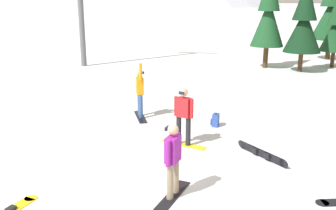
# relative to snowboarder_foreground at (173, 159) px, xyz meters

# --- Properties ---
(ground_plane) EXTENTS (800.00, 800.00, 0.00)m
(ground_plane) POSITION_rel_snowboarder_foreground_xyz_m (-0.68, 0.32, -0.89)
(ground_plane) COLOR white
(snowboarder_foreground) EXTENTS (0.66, 1.51, 1.69)m
(snowboarder_foreground) POSITION_rel_snowboarder_foreground_xyz_m (0.00, 0.00, 0.00)
(snowboarder_foreground) COLOR black
(snowboarder_foreground) RESTS_ON ground_plane
(snowboarder_midground) EXTENTS (1.46, 0.81, 1.75)m
(snowboarder_midground) POSITION_rel_snowboarder_foreground_xyz_m (-0.13, 3.13, 0.04)
(snowboarder_midground) COLOR yellow
(snowboarder_midground) RESTS_ON ground_plane
(snowboarder_background) EXTENTS (0.83, 1.55, 2.06)m
(snowboarder_background) POSITION_rel_snowboarder_foreground_xyz_m (-2.03, 5.65, 0.08)
(snowboarder_background) COLOR black
(snowboarder_background) RESTS_ON ground_plane
(loose_snowboard_near_right) EXTENTS (1.30, 1.48, 0.27)m
(loose_snowboard_near_right) POSITION_rel_snowboarder_foreground_xyz_m (2.11, 2.46, -0.75)
(loose_snowboard_near_right) COLOR black
(loose_snowboard_near_right) RESTS_ON ground_plane
(backpack_blue) EXTENTS (0.30, 0.35, 0.47)m
(backpack_blue) POSITION_rel_snowboarder_foreground_xyz_m (0.76, 5.03, -0.68)
(backpack_blue) COLOR #2D4C9E
(backpack_blue) RESTS_ON ground_plane
(pine_tree_tall) EXTENTS (2.68, 2.68, 6.57)m
(pine_tree_tall) POSITION_rel_snowboarder_foreground_xyz_m (8.30, 21.53, 2.69)
(pine_tree_tall) COLOR #472D19
(pine_tree_tall) RESTS_ON ground_plane
(pine_tree_slender) EXTENTS (2.07, 2.07, 6.20)m
(pine_tree_slender) POSITION_rel_snowboarder_foreground_xyz_m (3.50, 17.26, 2.48)
(pine_tree_slender) COLOR #472D19
(pine_tree_slender) RESTS_ON ground_plane
(pine_tree_leaning) EXTENTS (2.19, 2.19, 5.35)m
(pine_tree_leaning) POSITION_rel_snowboarder_foreground_xyz_m (5.45, 16.17, 2.03)
(pine_tree_leaning) COLOR #472D19
(pine_tree_leaning) RESTS_ON ground_plane
(pine_tree_short) EXTENTS (1.85, 1.85, 4.71)m
(pine_tree_short) POSITION_rel_snowboarder_foreground_xyz_m (7.78, 18.09, 1.67)
(pine_tree_short) COLOR #472D19
(pine_tree_short) RESTS_ON ground_plane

